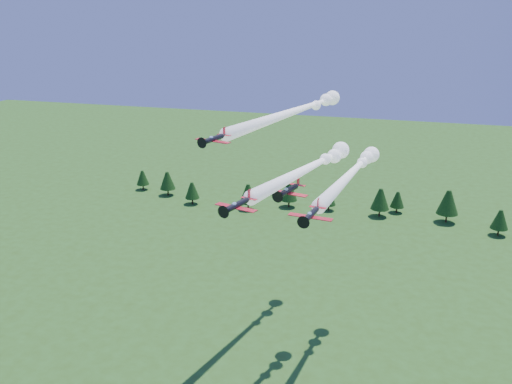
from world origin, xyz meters
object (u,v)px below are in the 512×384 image
(plane_lead, at_px, (310,167))
(plane_slot, at_px, (288,191))
(plane_left, at_px, (296,110))
(plane_right, at_px, (353,172))

(plane_lead, bearing_deg, plane_slot, -93.71)
(plane_left, xyz_separation_m, plane_right, (14.41, -9.90, -10.42))
(plane_lead, xyz_separation_m, plane_slot, (-2.57, -7.42, -2.74))
(plane_lead, bearing_deg, plane_left, 125.90)
(plane_left, distance_m, plane_slot, 28.40)
(plane_left, relative_size, plane_right, 1.17)
(plane_lead, relative_size, plane_right, 0.91)
(plane_left, distance_m, plane_right, 20.35)
(plane_lead, relative_size, plane_slot, 5.01)
(plane_left, bearing_deg, plane_slot, -66.27)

